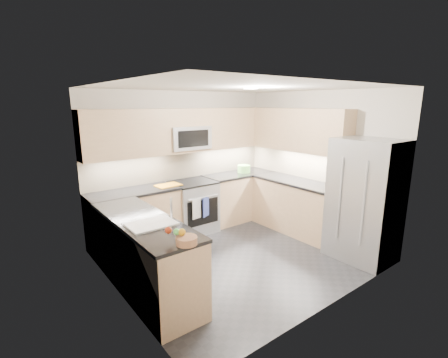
% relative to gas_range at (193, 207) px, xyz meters
% --- Properties ---
extents(floor, '(3.60, 3.20, 0.00)m').
position_rel_gas_range_xyz_m(floor, '(0.00, -1.28, -0.46)').
color(floor, '#24252A').
rests_on(floor, ground).
extents(ceiling, '(3.60, 3.20, 0.02)m').
position_rel_gas_range_xyz_m(ceiling, '(0.00, -1.28, 2.04)').
color(ceiling, beige).
rests_on(ceiling, wall_back).
extents(wall_back, '(3.60, 0.02, 2.50)m').
position_rel_gas_range_xyz_m(wall_back, '(0.00, 0.32, 0.79)').
color(wall_back, beige).
rests_on(wall_back, floor).
extents(wall_front, '(3.60, 0.02, 2.50)m').
position_rel_gas_range_xyz_m(wall_front, '(0.00, -2.88, 0.79)').
color(wall_front, beige).
rests_on(wall_front, floor).
extents(wall_left, '(0.02, 3.20, 2.50)m').
position_rel_gas_range_xyz_m(wall_left, '(-1.80, -1.28, 0.79)').
color(wall_left, beige).
rests_on(wall_left, floor).
extents(wall_right, '(0.02, 3.20, 2.50)m').
position_rel_gas_range_xyz_m(wall_right, '(1.80, -1.28, 0.79)').
color(wall_right, beige).
rests_on(wall_right, floor).
extents(base_cab_back_left, '(1.42, 0.60, 0.90)m').
position_rel_gas_range_xyz_m(base_cab_back_left, '(-1.09, 0.02, -0.01)').
color(base_cab_back_left, tan).
rests_on(base_cab_back_left, floor).
extents(base_cab_back_right, '(1.42, 0.60, 0.90)m').
position_rel_gas_range_xyz_m(base_cab_back_right, '(1.09, 0.02, -0.01)').
color(base_cab_back_right, tan).
rests_on(base_cab_back_right, floor).
extents(base_cab_right, '(0.60, 1.70, 0.90)m').
position_rel_gas_range_xyz_m(base_cab_right, '(1.50, -1.12, -0.01)').
color(base_cab_right, tan).
rests_on(base_cab_right, floor).
extents(base_cab_peninsula, '(0.60, 2.00, 0.90)m').
position_rel_gas_range_xyz_m(base_cab_peninsula, '(-1.50, -1.28, -0.01)').
color(base_cab_peninsula, tan).
rests_on(base_cab_peninsula, floor).
extents(countertop_back_left, '(1.42, 0.63, 0.04)m').
position_rel_gas_range_xyz_m(countertop_back_left, '(-1.09, 0.02, 0.47)').
color(countertop_back_left, black).
rests_on(countertop_back_left, base_cab_back_left).
extents(countertop_back_right, '(1.42, 0.63, 0.04)m').
position_rel_gas_range_xyz_m(countertop_back_right, '(1.09, 0.02, 0.47)').
color(countertop_back_right, black).
rests_on(countertop_back_right, base_cab_back_right).
extents(countertop_right, '(0.63, 1.70, 0.04)m').
position_rel_gas_range_xyz_m(countertop_right, '(1.50, -1.12, 0.47)').
color(countertop_right, black).
rests_on(countertop_right, base_cab_right).
extents(countertop_peninsula, '(0.63, 2.00, 0.04)m').
position_rel_gas_range_xyz_m(countertop_peninsula, '(-1.50, -1.28, 0.47)').
color(countertop_peninsula, black).
rests_on(countertop_peninsula, base_cab_peninsula).
extents(upper_cab_back, '(3.60, 0.35, 0.75)m').
position_rel_gas_range_xyz_m(upper_cab_back, '(0.00, 0.15, 1.37)').
color(upper_cab_back, tan).
rests_on(upper_cab_back, wall_back).
extents(upper_cab_right, '(0.35, 1.95, 0.75)m').
position_rel_gas_range_xyz_m(upper_cab_right, '(1.62, -1.00, 1.37)').
color(upper_cab_right, tan).
rests_on(upper_cab_right, wall_right).
extents(backsplash_back, '(3.60, 0.01, 0.51)m').
position_rel_gas_range_xyz_m(backsplash_back, '(0.00, 0.32, 0.74)').
color(backsplash_back, tan).
rests_on(backsplash_back, wall_back).
extents(backsplash_right, '(0.01, 2.30, 0.51)m').
position_rel_gas_range_xyz_m(backsplash_right, '(1.80, -0.82, 0.74)').
color(backsplash_right, tan).
rests_on(backsplash_right, wall_right).
extents(gas_range, '(0.76, 0.65, 0.91)m').
position_rel_gas_range_xyz_m(gas_range, '(0.00, 0.00, 0.00)').
color(gas_range, '#ABAEB3').
rests_on(gas_range, floor).
extents(range_cooktop, '(0.76, 0.65, 0.03)m').
position_rel_gas_range_xyz_m(range_cooktop, '(0.00, 0.00, 0.46)').
color(range_cooktop, black).
rests_on(range_cooktop, gas_range).
extents(oven_door_glass, '(0.62, 0.02, 0.45)m').
position_rel_gas_range_xyz_m(oven_door_glass, '(0.00, -0.33, -0.01)').
color(oven_door_glass, black).
rests_on(oven_door_glass, gas_range).
extents(oven_handle, '(0.60, 0.02, 0.02)m').
position_rel_gas_range_xyz_m(oven_handle, '(0.00, -0.35, 0.26)').
color(oven_handle, '#B2B5BA').
rests_on(oven_handle, gas_range).
extents(microwave, '(0.76, 0.40, 0.40)m').
position_rel_gas_range_xyz_m(microwave, '(0.00, 0.12, 1.24)').
color(microwave, '#A4A7AC').
rests_on(microwave, upper_cab_back).
extents(microwave_door, '(0.60, 0.01, 0.28)m').
position_rel_gas_range_xyz_m(microwave_door, '(0.00, -0.08, 1.24)').
color(microwave_door, black).
rests_on(microwave_door, microwave).
extents(refrigerator, '(0.70, 0.90, 1.80)m').
position_rel_gas_range_xyz_m(refrigerator, '(1.45, -2.43, 0.45)').
color(refrigerator, '#94979B').
rests_on(refrigerator, floor).
extents(fridge_handle_left, '(0.02, 0.02, 1.20)m').
position_rel_gas_range_xyz_m(fridge_handle_left, '(1.08, -2.61, 0.49)').
color(fridge_handle_left, '#B2B5BA').
rests_on(fridge_handle_left, refrigerator).
extents(fridge_handle_right, '(0.02, 0.02, 1.20)m').
position_rel_gas_range_xyz_m(fridge_handle_right, '(1.08, -2.25, 0.49)').
color(fridge_handle_right, '#B2B5BA').
rests_on(fridge_handle_right, refrigerator).
extents(sink_basin, '(0.52, 0.38, 0.16)m').
position_rel_gas_range_xyz_m(sink_basin, '(-1.50, -1.53, 0.42)').
color(sink_basin, white).
rests_on(sink_basin, base_cab_peninsula).
extents(faucet, '(0.03, 0.03, 0.28)m').
position_rel_gas_range_xyz_m(faucet, '(-1.24, -1.53, 0.62)').
color(faucet, silver).
rests_on(faucet, countertop_peninsula).
extents(utensil_bowl, '(0.28, 0.28, 0.14)m').
position_rel_gas_range_xyz_m(utensil_bowl, '(1.22, 0.01, 0.56)').
color(utensil_bowl, '#6EBC50').
rests_on(utensil_bowl, countertop_back_right).
extents(cutting_board, '(0.42, 0.31, 0.01)m').
position_rel_gas_range_xyz_m(cutting_board, '(-0.49, -0.03, 0.49)').
color(cutting_board, orange).
rests_on(cutting_board, countertop_back_left).
extents(fruit_basket, '(0.27, 0.27, 0.08)m').
position_rel_gas_range_xyz_m(fruit_basket, '(-1.45, -2.21, 0.52)').
color(fruit_basket, '#A36D4C').
rests_on(fruit_basket, countertop_peninsula).
extents(fruit_apple, '(0.07, 0.07, 0.07)m').
position_rel_gas_range_xyz_m(fruit_apple, '(-1.55, -2.04, 0.60)').
color(fruit_apple, '#AA3113').
rests_on(fruit_apple, fruit_basket).
extents(fruit_pear, '(0.07, 0.07, 0.07)m').
position_rel_gas_range_xyz_m(fruit_pear, '(-1.51, -2.12, 0.60)').
color(fruit_pear, '#5AC755').
rests_on(fruit_pear, fruit_basket).
extents(dish_towel_check, '(0.18, 0.04, 0.34)m').
position_rel_gas_range_xyz_m(dish_towel_check, '(-0.16, -0.37, 0.10)').
color(dish_towel_check, silver).
rests_on(dish_towel_check, oven_handle).
extents(dish_towel_blue, '(0.17, 0.09, 0.34)m').
position_rel_gas_range_xyz_m(dish_towel_blue, '(0.03, -0.37, 0.10)').
color(dish_towel_blue, navy).
rests_on(dish_towel_blue, oven_handle).
extents(fruit_orange, '(0.07, 0.07, 0.07)m').
position_rel_gas_range_xyz_m(fruit_orange, '(-1.47, -2.16, 0.60)').
color(fruit_orange, '#C98D16').
rests_on(fruit_orange, fruit_basket).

